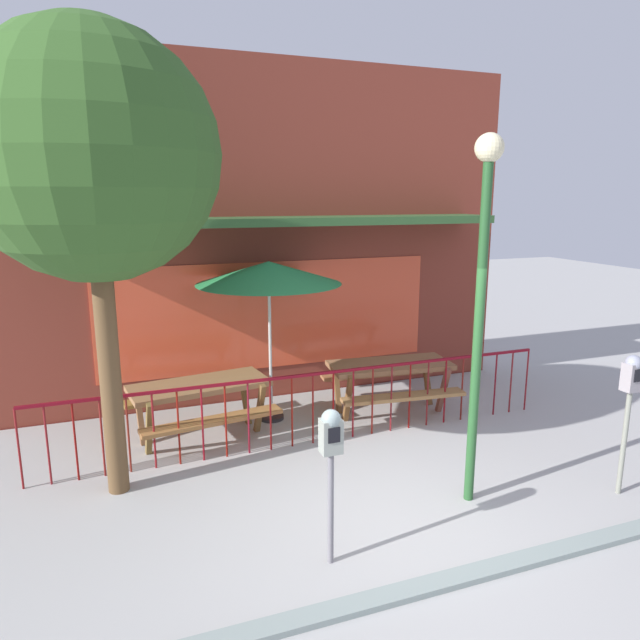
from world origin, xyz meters
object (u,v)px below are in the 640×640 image
picnic_table_left (200,395)px  patio_umbrella (269,274)px  parking_meter_near (331,446)px  parking_meter_far (631,388)px  picnic_table_right (390,373)px  street_tree (92,156)px  street_lamp (482,270)px

picnic_table_left → patio_umbrella: bearing=16.5°
parking_meter_near → parking_meter_far: parking_meter_far is taller
picnic_table_left → patio_umbrella: patio_umbrella is taller
picnic_table_right → parking_meter_far: size_ratio=1.23×
picnic_table_left → parking_meter_far: parking_meter_far is taller
picnic_table_left → parking_meter_far: (4.06, -3.09, 0.60)m
parking_meter_near → parking_meter_far: size_ratio=0.92×
picnic_table_right → parking_meter_far: parking_meter_far is taller
street_tree → street_lamp: street_tree is taller
patio_umbrella → picnic_table_left: bearing=-163.5°
parking_meter_near → street_tree: size_ratio=0.30×
picnic_table_right → street_lamp: 3.19m
picnic_table_left → parking_meter_far: bearing=-37.3°
picnic_table_left → parking_meter_near: (0.65, -3.10, 0.50)m
patio_umbrella → parking_meter_far: size_ratio=1.47×
street_tree → street_lamp: 3.99m
picnic_table_right → patio_umbrella: 2.34m
picnic_table_left → parking_meter_near: bearing=-78.2°
picnic_table_left → picnic_table_right: size_ratio=1.02×
parking_meter_far → street_tree: bearing=158.8°
patio_umbrella → picnic_table_right: bearing=-12.0°
picnic_table_right → patio_umbrella: patio_umbrella is taller
patio_umbrella → street_lamp: size_ratio=0.61×
patio_umbrella → street_tree: street_tree is taller
parking_meter_near → street_lamp: street_lamp is taller
parking_meter_far → street_lamp: (-1.62, 0.48, 1.27)m
street_lamp → picnic_table_right: bearing=82.0°
parking_meter_far → patio_umbrella: bearing=131.3°
patio_umbrella → street_lamp: street_lamp is taller
street_tree → picnic_table_right: bearing=15.0°
picnic_table_left → street_lamp: bearing=-46.9°
picnic_table_left → street_lamp: size_ratio=0.52×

